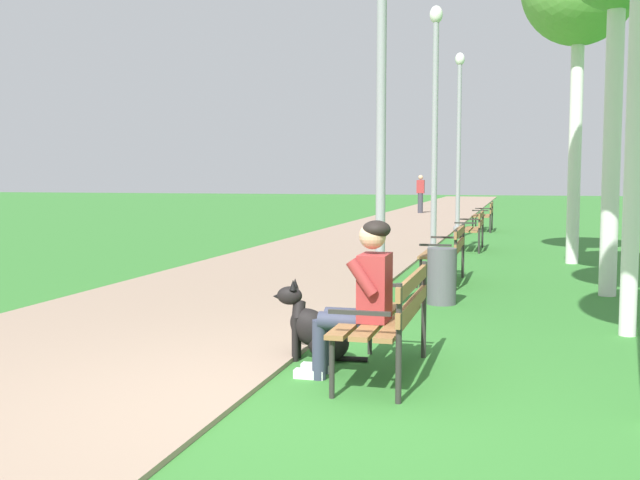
% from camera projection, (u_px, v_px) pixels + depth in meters
% --- Properties ---
extents(ground_plane, '(120.00, 120.00, 0.00)m').
position_uv_depth(ground_plane, '(295.00, 405.00, 5.20)').
color(ground_plane, '#33752D').
extents(paved_path, '(3.81, 60.00, 0.04)m').
position_uv_depth(paved_path, '(421.00, 217.00, 28.87)').
color(paved_path, gray).
rests_on(paved_path, ground).
extents(park_bench_near, '(0.55, 1.50, 0.85)m').
position_uv_depth(park_bench_near, '(390.00, 313.00, 5.90)').
color(park_bench_near, olive).
rests_on(park_bench_near, ground).
extents(park_bench_mid, '(0.55, 1.50, 0.85)m').
position_uv_depth(park_bench_mid, '(447.00, 249.00, 11.06)').
color(park_bench_mid, olive).
rests_on(park_bench_mid, ground).
extents(park_bench_far, '(0.55, 1.50, 0.85)m').
position_uv_depth(park_bench_far, '(472.00, 227.00, 16.03)').
color(park_bench_far, olive).
rests_on(park_bench_far, ground).
extents(park_bench_furthest, '(0.55, 1.50, 0.85)m').
position_uv_depth(park_bench_furthest, '(485.00, 214.00, 21.64)').
color(park_bench_furthest, olive).
rests_on(park_bench_furthest, ground).
extents(person_seated_on_near_bench, '(0.74, 0.49, 1.25)m').
position_uv_depth(person_seated_on_near_bench, '(361.00, 293.00, 5.81)').
color(person_seated_on_near_bench, '#33384C').
rests_on(person_seated_on_near_bench, ground).
extents(dog_black, '(0.83, 0.31, 0.71)m').
position_uv_depth(dog_black, '(316.00, 331.00, 6.43)').
color(dog_black, black).
rests_on(dog_black, ground).
extents(lamp_post_near, '(0.24, 0.24, 4.49)m').
position_uv_depth(lamp_post_near, '(381.00, 111.00, 8.43)').
color(lamp_post_near, gray).
rests_on(lamp_post_near, ground).
extents(lamp_post_mid, '(0.24, 0.24, 4.70)m').
position_uv_depth(lamp_post_mid, '(435.00, 131.00, 13.83)').
color(lamp_post_mid, gray).
rests_on(lamp_post_mid, ground).
extents(lamp_post_far, '(0.24, 0.24, 4.72)m').
position_uv_depth(lamp_post_far, '(459.00, 143.00, 19.12)').
color(lamp_post_far, gray).
rests_on(lamp_post_far, ground).
extents(litter_bin, '(0.36, 0.36, 0.70)m').
position_uv_depth(litter_bin, '(442.00, 276.00, 9.27)').
color(litter_bin, '#515156').
rests_on(litter_bin, ground).
extents(pedestrian_distant, '(0.32, 0.22, 1.65)m').
position_uv_depth(pedestrian_distant, '(420.00, 194.00, 31.63)').
color(pedestrian_distant, '#383842').
rests_on(pedestrian_distant, ground).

